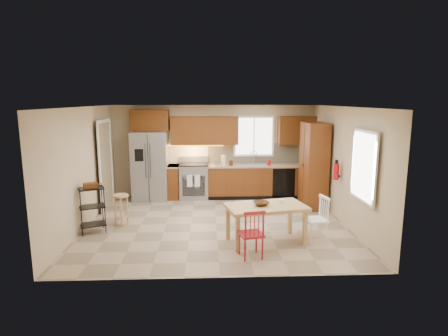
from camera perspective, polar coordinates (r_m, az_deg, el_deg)
name	(u,v)px	position (r m, az deg, el deg)	size (l,w,h in m)	color
floor	(216,224)	(8.19, -1.21, -8.46)	(5.50, 5.50, 0.00)	tan
ceiling	(216,107)	(7.75, -1.28, 9.31)	(5.50, 5.00, 0.02)	silver
wall_back	(214,151)	(10.34, -1.54, 2.64)	(5.50, 0.02, 2.50)	#CCB793
wall_front	(220,197)	(5.43, -0.66, -4.51)	(5.50, 0.02, 2.50)	#CCB793
wall_left	(84,168)	(8.29, -20.62, 0.02)	(0.02, 5.00, 2.50)	#CCB793
wall_right	(344,166)	(8.39, 17.88, 0.31)	(0.02, 5.00, 2.50)	#CCB793
refrigerator	(150,166)	(10.14, -11.15, 0.34)	(0.92, 0.75, 1.82)	gray
range_stove	(194,181)	(10.18, -4.59, -2.04)	(0.76, 0.63, 0.92)	gray
base_cabinet_narrow	(174,182)	(10.23, -7.67, -2.09)	(0.30, 0.60, 0.90)	brown
base_cabinet_run	(261,181)	(10.29, 5.71, -1.98)	(2.92, 0.60, 0.90)	brown
dishwasher	(284,183)	(10.11, 9.09, -2.28)	(0.60, 0.02, 0.78)	black
backsplash	(260,153)	(10.44, 5.56, 2.25)	(2.92, 0.03, 0.55)	#C3B592
upper_over_fridge	(150,120)	(10.20, -11.22, 7.14)	(1.00, 0.35, 0.55)	#633210
upper_left_block	(205,131)	(10.10, -2.97, 5.73)	(1.80, 0.35, 0.75)	#633210
upper_right_block	(297,130)	(10.39, 11.03, 5.68)	(1.00, 0.35, 0.75)	#633210
window_back	(254,136)	(10.35, 4.57, 4.85)	(1.12, 0.04, 1.12)	white
sink	(255,166)	(10.18, 4.70, 0.26)	(0.62, 0.46, 0.16)	gray
undercab_glow	(194,145)	(10.13, -4.65, 3.47)	(1.60, 0.30, 0.01)	#FFBF66
soap_bottle	(269,162)	(10.12, 6.91, 0.94)	(0.09, 0.09, 0.19)	#B30C12
paper_towel	(224,160)	(10.03, -0.08, 1.19)	(0.12, 0.12, 0.28)	white
canister_steel	(216,162)	(10.04, -1.22, 0.90)	(0.11, 0.11, 0.18)	gray
canister_wood	(231,163)	(10.03, 1.07, 0.78)	(0.10, 0.10, 0.14)	#492A13
pantry	(314,165)	(9.45, 13.50, 0.39)	(0.50, 0.95, 2.10)	brown
fire_extinguisher	(336,171)	(8.52, 16.72, -0.51)	(0.12, 0.12, 0.36)	#B30C12
window_right	(364,166)	(7.28, 20.55, 0.27)	(0.04, 1.02, 1.32)	white
doorway	(105,166)	(9.52, -17.69, 0.25)	(0.04, 0.95, 2.10)	#8C7A59
dining_table	(266,224)	(7.10, 6.36, -8.52)	(1.45, 0.81, 0.70)	tan
chair_red	(251,233)	(6.42, 4.13, -9.87)	(0.40, 0.40, 0.85)	#A91A22
chair_white	(315,219)	(7.33, 13.74, -7.56)	(0.40, 0.40, 0.85)	white
table_bowl	(261,206)	(6.98, 5.68, -5.74)	(0.29, 0.29, 0.07)	#492A13
table_jar	(282,203)	(7.13, 8.83, -5.24)	(0.10, 0.10, 0.11)	white
bar_stool	(121,210)	(8.27, -15.39, -6.20)	(0.33, 0.33, 0.67)	tan
utility_cart	(92,209)	(8.00, -19.46, -5.91)	(0.48, 0.37, 0.96)	black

